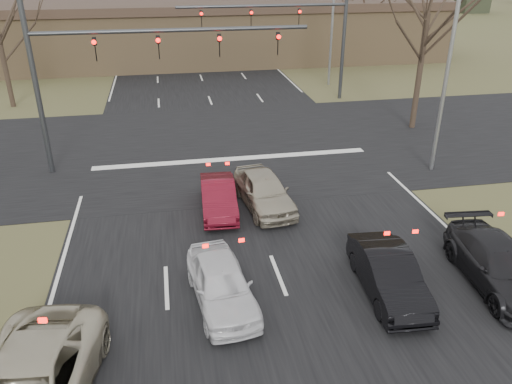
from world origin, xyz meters
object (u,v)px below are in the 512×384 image
Objects in this scene: car_white_sedan at (222,283)px; car_red_ahead at (218,197)px; mast_arm_near at (111,59)px; streetlight_right_near at (447,48)px; streetlight_right_far at (331,8)px; building at (215,31)px; mast_arm_far at (304,24)px; car_silver_ahead at (264,191)px; car_charcoal_sedan at (499,265)px; car_black_hatch at (388,274)px.

car_red_ahead is (0.58, 5.71, -0.05)m from car_white_sedan.
streetlight_right_near reaches higher than mast_arm_near.
streetlight_right_near reaches higher than car_red_ahead.
streetlight_right_far is 2.67× the size of car_red_ahead.
streetlight_right_near is 11.53m from car_red_ahead.
car_white_sedan is (-3.91, -36.01, -1.99)m from building.
mast_arm_near is 14.38m from streetlight_right_near.
streetlight_right_near is at bearing -78.53° from mast_arm_far.
streetlight_right_far is 21.74m from car_silver_ahead.
car_charcoal_sedan is at bearing -96.28° from streetlight_right_far.
streetlight_right_far reaches higher than mast_arm_far.
mast_arm_far is 22.93m from car_white_sedan.
building reaches higher than car_charcoal_sedan.
building reaches higher than car_white_sedan.
streetlight_right_near reaches higher than building.
mast_arm_near is at bearing 129.44° from car_black_hatch.
car_black_hatch is 0.86× the size of car_charcoal_sedan.
car_silver_ahead is (-8.32, -2.26, -4.87)m from streetlight_right_near.
car_charcoal_sedan is (-2.82, -25.64, -4.91)m from streetlight_right_far.
car_charcoal_sedan is (0.32, -21.64, -4.34)m from mast_arm_far.
streetlight_right_near reaches higher than mast_arm_far.
car_white_sedan is at bearing -111.08° from mast_arm_far.
building is 4.24× the size of streetlight_right_near.
streetlight_right_near reaches higher than car_silver_ahead.
mast_arm_far is 22.07m from car_charcoal_sedan.
car_black_hatch is at bearing -177.88° from car_charcoal_sedan.
car_white_sedan is 0.84× the size of car_charcoal_sedan.
car_silver_ahead reaches higher than car_red_ahead.
building is 11.33× the size of car_red_ahead.
car_silver_ahead is (-8.82, -19.26, -4.87)m from streetlight_right_far.
mast_arm_far is (11.41, 10.00, -0.06)m from mast_arm_near.
car_silver_ahead reaches higher than car_black_hatch.
car_white_sedan is at bearing 178.64° from car_black_hatch.
mast_arm_near is at bearing -136.11° from streetlight_right_far.
building is 4.24× the size of streetlight_right_far.
streetlight_right_near reaches higher than car_white_sedan.
car_charcoal_sedan reaches higher than car_black_hatch.
car_black_hatch is at bearing -88.43° from building.
car_black_hatch is 3.51m from car_charcoal_sedan.
building is 30.36m from car_silver_ahead.
car_charcoal_sedan is at bearing -105.04° from streetlight_right_near.
car_silver_ahead is at bearing 138.55° from car_charcoal_sedan.
streetlight_right_near is 2.14× the size of car_charcoal_sedan.
car_red_ahead is 1.83m from car_silver_ahead.
car_charcoal_sedan is at bearing -83.00° from building.
mast_arm_near is 3.01× the size of car_black_hatch.
building is 3.81× the size of mast_arm_far.
building is at bearing 123.65° from streetlight_right_far.
building is 36.27m from car_white_sedan.
car_black_hatch is (1.00, -36.44, -2.00)m from building.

